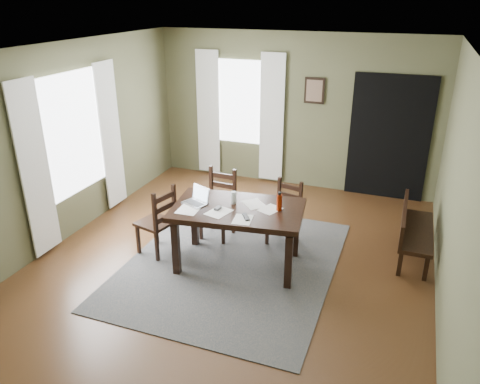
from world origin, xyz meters
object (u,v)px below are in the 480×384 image
at_px(chair_end, 158,222).
at_px(laptop, 198,199).
at_px(bench, 412,228).
at_px(dining_table, 238,215).
at_px(chair_back_left, 219,205).
at_px(water_bottle, 279,202).
at_px(chair_back_right, 285,214).

height_order(chair_end, laptop, laptop).
bearing_deg(bench, dining_table, 115.93).
xyz_separation_m(chair_back_left, bench, (2.62, 0.35, -0.06)).
xyz_separation_m(bench, water_bottle, (-1.57, -0.91, 0.51)).
distance_m(chair_back_right, bench, 1.69).
bearing_deg(water_bottle, chair_back_left, 151.87).
bearing_deg(chair_back_left, laptop, -86.10).
bearing_deg(chair_back_right, laptop, -125.23).
bearing_deg(chair_end, chair_back_left, 158.32).
distance_m(chair_end, laptop, 0.69).
bearing_deg(chair_back_left, dining_table, -47.67).
relative_size(chair_back_left, water_bottle, 4.08).
distance_m(chair_back_right, water_bottle, 0.86).
height_order(chair_back_left, laptop, laptop).
xyz_separation_m(bench, laptop, (-2.61, -1.05, 0.45)).
height_order(laptop, water_bottle, water_bottle).
height_order(chair_end, chair_back_right, chair_end).
distance_m(chair_end, chair_back_left, 0.94).
bearing_deg(bench, chair_end, 109.33).
distance_m(chair_back_right, laptop, 1.32).
xyz_separation_m(dining_table, chair_back_right, (0.40, 0.80, -0.28)).
bearing_deg(laptop, water_bottle, 31.40).
bearing_deg(laptop, bench, 45.40).
relative_size(dining_table, chair_back_right, 1.93).
distance_m(dining_table, laptop, 0.55).
distance_m(bench, water_bottle, 1.88).
relative_size(chair_end, chair_back_right, 1.09).
distance_m(bench, laptop, 2.84).
bearing_deg(dining_table, chair_end, 177.62).
bearing_deg(chair_end, bench, 123.52).
relative_size(dining_table, chair_end, 1.78).
distance_m(chair_back_left, bench, 2.64).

